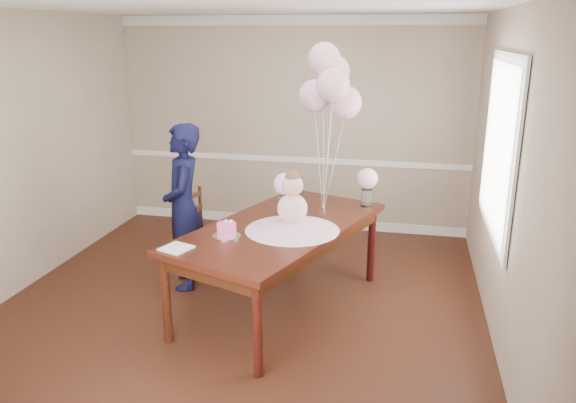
{
  "coord_description": "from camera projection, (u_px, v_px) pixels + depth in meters",
  "views": [
    {
      "loc": [
        1.45,
        -4.49,
        2.48
      ],
      "look_at": [
        0.45,
        0.15,
        1.05
      ],
      "focal_mm": 35.0,
      "sensor_mm": 36.0,
      "label": 1
    }
  ],
  "objects": [
    {
      "name": "window_frame",
      "position": [
        500.0,
        147.0,
        4.78
      ],
      "size": [
        0.02,
        1.66,
        1.56
      ],
      "primitive_type": "cube",
      "color": "silver",
      "rests_on": "wall_right"
    },
    {
      "name": "floor",
      "position": [
        237.0,
        311.0,
        5.21
      ],
      "size": [
        4.5,
        5.0,
        0.0
      ],
      "primitive_type": "cube",
      "color": "black",
      "rests_on": "ground"
    },
    {
      "name": "balloon_e",
      "position": [
        345.0,
        103.0,
        5.17
      ],
      "size": [
        0.31,
        0.31,
        0.31
      ],
      "primitive_type": "sphere",
      "color": "#F9B0CA",
      "rests_on": "balloon_ribbon_e"
    },
    {
      "name": "baby_torso",
      "position": [
        292.0,
        208.0,
        4.86
      ],
      "size": [
        0.26,
        0.26,
        0.26
      ],
      "primitive_type": "sphere",
      "color": "#FFA1C0",
      "rests_on": "baby_skirt"
    },
    {
      "name": "chair_slat_low",
      "position": [
        192.0,
        224.0,
        5.87
      ],
      "size": [
        0.1,
        0.36,
        0.05
      ],
      "primitive_type": "cube",
      "rotation": [
        0.0,
        0.0,
        -0.2
      ],
      "color": "#34170E",
      "rests_on": "dining_chair_seat"
    },
    {
      "name": "roses_near",
      "position": [
        284.0,
        184.0,
        5.32
      ],
      "size": [
        0.21,
        0.21,
        0.21
      ],
      "primitive_type": "sphere",
      "color": "#F5CDDA",
      "rests_on": "rose_vase_near"
    },
    {
      "name": "chair_leg_fl",
      "position": [
        187.0,
        262.0,
        5.83
      ],
      "size": [
        0.04,
        0.04,
        0.39
      ],
      "primitive_type": "cylinder",
      "rotation": [
        0.0,
        0.0,
        -0.2
      ],
      "color": "#351A0E",
      "rests_on": "floor"
    },
    {
      "name": "balloon_ribbon_a",
      "position": [
        319.0,
        162.0,
        5.37
      ],
      "size": [
        0.1,
        0.04,
        0.92
      ],
      "primitive_type": "cylinder",
      "rotation": [
        0.0,
        -0.1,
        -0.35
      ],
      "color": "white",
      "rests_on": "balloon_weight"
    },
    {
      "name": "balloon_ribbon_c",
      "position": [
        328.0,
        150.0,
        5.35
      ],
      "size": [
        0.06,
        0.09,
        1.14
      ],
      "primitive_type": "cylinder",
      "rotation": [
        -0.09,
        0.02,
        -0.35
      ],
      "color": "white",
      "rests_on": "balloon_weight"
    },
    {
      "name": "cake_platter",
      "position": [
        227.0,
        236.0,
        4.76
      ],
      "size": [
        0.31,
        0.31,
        0.01
      ],
      "primitive_type": "cylinder",
      "rotation": [
        0.0,
        0.0,
        -0.35
      ],
      "color": "silver",
      "rests_on": "dining_table_top"
    },
    {
      "name": "chair_back_post_r",
      "position": [
        200.0,
        209.0,
        5.98
      ],
      "size": [
        0.04,
        0.04,
        0.51
      ],
      "primitive_type": "cylinder",
      "rotation": [
        0.0,
        0.0,
        -0.2
      ],
      "color": "#33180D",
      "rests_on": "dining_chair_seat"
    },
    {
      "name": "crown_molding",
      "position": [
        292.0,
        20.0,
        6.78
      ],
      "size": [
        4.5,
        0.02,
        0.12
      ],
      "primitive_type": "cube",
      "color": "silver",
      "rests_on": "wall_back"
    },
    {
      "name": "wall_back",
      "position": [
        292.0,
        125.0,
        7.16
      ],
      "size": [
        4.5,
        0.02,
        2.7
      ],
      "primitive_type": "cube",
      "color": "tan",
      "rests_on": "floor"
    },
    {
      "name": "chair_slat_top",
      "position": [
        191.0,
        197.0,
        5.79
      ],
      "size": [
        0.1,
        0.36,
        0.05
      ],
      "primitive_type": "cube",
      "rotation": [
        0.0,
        0.0,
        -0.2
      ],
      "color": "#371D0F",
      "rests_on": "dining_chair_seat"
    },
    {
      "name": "baseboard_trim",
      "position": [
        292.0,
        221.0,
        7.53
      ],
      "size": [
        4.5,
        0.02,
        0.12
      ],
      "primitive_type": "cube",
      "color": "white",
      "rests_on": "floor"
    },
    {
      "name": "rose_vase_near",
      "position": [
        284.0,
        204.0,
        5.37
      ],
      "size": [
        0.14,
        0.14,
        0.18
      ],
      "primitive_type": "cylinder",
      "rotation": [
        0.0,
        0.0,
        -0.35
      ],
      "color": "silver",
      "rests_on": "dining_table_top"
    },
    {
      "name": "wall_front",
      "position": [
        62.0,
        299.0,
        2.48
      ],
      "size": [
        4.5,
        0.02,
        2.7
      ],
      "primitive_type": "cube",
      "color": "tan",
      "rests_on": "floor"
    },
    {
      "name": "wall_right",
      "position": [
        509.0,
        184.0,
        4.37
      ],
      "size": [
        0.02,
        5.0,
        2.7
      ],
      "primitive_type": "cube",
      "color": "tan",
      "rests_on": "floor"
    },
    {
      "name": "balloon_c",
      "position": [
        333.0,
        71.0,
        5.18
      ],
      "size": [
        0.31,
        0.31,
        0.31
      ],
      "primitive_type": "sphere",
      "color": "#DE9DA9",
      "rests_on": "balloon_ribbon_c"
    },
    {
      "name": "ceiling",
      "position": [
        228.0,
        4.0,
        4.43
      ],
      "size": [
        4.5,
        5.0,
        0.02
      ],
      "primitive_type": "cube",
      "color": "white",
      "rests_on": "wall_back"
    },
    {
      "name": "table_apron",
      "position": [
        280.0,
        236.0,
        5.08
      ],
      "size": [
        1.64,
        2.3,
        0.11
      ],
      "primitive_type": "cube",
      "rotation": [
        0.0,
        0.0,
        -0.35
      ],
      "color": "black",
      "rests_on": "table_leg_fl"
    },
    {
      "name": "napkin",
      "position": [
        176.0,
        248.0,
        4.49
      ],
      "size": [
        0.28,
        0.28,
        0.01
      ],
      "primitive_type": "cube",
      "rotation": [
        0.0,
        0.0,
        -0.35
      ],
      "color": "white",
      "rests_on": "dining_table_top"
    },
    {
      "name": "balloon_a",
      "position": [
        315.0,
        96.0,
        5.22
      ],
      "size": [
        0.31,
        0.31,
        0.31
      ],
      "primitive_type": "sphere",
      "color": "#E5A2C5",
      "rests_on": "balloon_ribbon_a"
    },
    {
      "name": "baby_head",
      "position": [
        292.0,
        185.0,
        4.8
      ],
      "size": [
        0.19,
        0.19,
        0.19
      ],
      "primitive_type": "sphere",
      "color": "beige",
      "rests_on": "baby_torso"
    },
    {
      "name": "chair_leg_bl",
      "position": [
        204.0,
        251.0,
        6.11
      ],
      "size": [
        0.04,
        0.04,
        0.39
      ],
      "primitive_type": "cylinder",
      "rotation": [
        0.0,
        0.0,
        -0.2
      ],
      "color": "#33150E",
      "rests_on": "floor"
    },
    {
      "name": "balloon_d",
      "position": [
        324.0,
        59.0,
        5.22
      ],
      "size": [
        0.31,
        0.31,
        0.31
      ],
      "primitive_type": "sphere",
      "color": "#F0AAC2",
      "rests_on": "balloon_ribbon_d"
    },
    {
      "name": "chair_back_post_l",
      "position": [
        183.0,
        218.0,
        5.69
      ],
      "size": [
        0.04,
        0.04,
        0.51
      ],
      "primitive_type": "cylinder",
      "rotation": [
        0.0,
        0.0,
        -0.2
      ],
      "color": "#3D1D10",
      "rests_on": "dining_chair_seat"
    },
    {
      "name": "cake_flower_b",
      "position": [
        231.0,
        221.0,
        4.72
      ],
      "size": [
        0.03,
        0.03,
        0.03
      ],
      "primitive_type": "sphere",
      "color": "white",
      "rests_on": "birthday_cake"
    },
    {
      "name": "dining_table_top",
      "position": [
        280.0,
        228.0,
        5.06
      ],
      "size": [
        1.78,
        2.44,
        0.05
      ],
      "primitive_type": "cube",
      "rotation": [
        0.0,
        0.0,
        -0.35
      ],
      "color": "black",
      "rests_on": "table_leg_fl"
    },
    {
      "name": "table_leg_br",
      "position": [
        371.0,
        246.0,
        5.76
      ],
      "size": [
        0.1,
        0.1,
        0.77
      ],
      "primitive_type": "cylinder",
      "rotation": [
        0.0,
        0.0,
        -0.35
      ],
      "color": "black",
      "rests_on": "floor"
    },
    {
      "name": "chair_leg_fr",
      "position": [
        214.0,
        267.0,
        5.7
      ],
      "size": [
        0.04,
        0.04,
        0.39
      ],
      "primitive_type": "cylinder",
      "rotation": [
        0.0,
        0.0,
        -0.2
      ],
      "color": "#36160E",
      "rests_on": "floor"
    },
    {
      "name": "table_leg_bl",
      "position": [
        295.0,
        230.0,
        6.23
      ],
      "size": [
        0.1,
        0.1,
        0.77
      ],
      "primitive_type": "cylinder",
      "rotation": [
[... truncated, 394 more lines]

